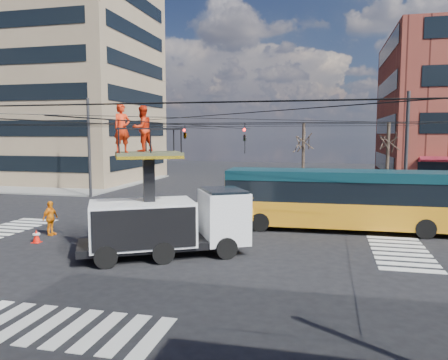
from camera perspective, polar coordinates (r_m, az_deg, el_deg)
ground at (r=21.58m, az=-5.43°, el=-7.74°), size 120.00×120.00×0.00m
sidewalk_nw at (r=49.66m, az=-20.73°, el=-0.23°), size 18.00×18.00×0.12m
crosswalks at (r=21.58m, az=-5.43°, el=-7.71°), size 22.40×22.40×0.02m
building_tower at (r=53.35m, az=-20.39°, el=16.32°), size 18.06×16.06×30.00m
overhead_network at (r=21.39m, az=-5.38°, el=3.76°), size 24.24×24.24×8.00m
tree_a at (r=33.38m, az=10.35°, el=5.06°), size 2.00×2.00×6.00m
tree_b at (r=33.59m, az=20.65°, el=4.78°), size 2.00×2.00×6.00m
utility_truck at (r=18.50m, az=-7.31°, el=-3.53°), size 7.24×5.39×6.31m
city_bus at (r=24.06m, az=15.52°, el=-2.32°), size 12.67×2.98×3.20m
traffic_cone at (r=22.64m, az=-23.30°, el=-6.73°), size 0.36×0.36×0.63m
worker_ground at (r=23.87m, az=-21.75°, el=-4.65°), size 0.52×1.06×1.76m
flagger at (r=23.17m, az=2.94°, el=-4.20°), size 1.46×1.47×2.04m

